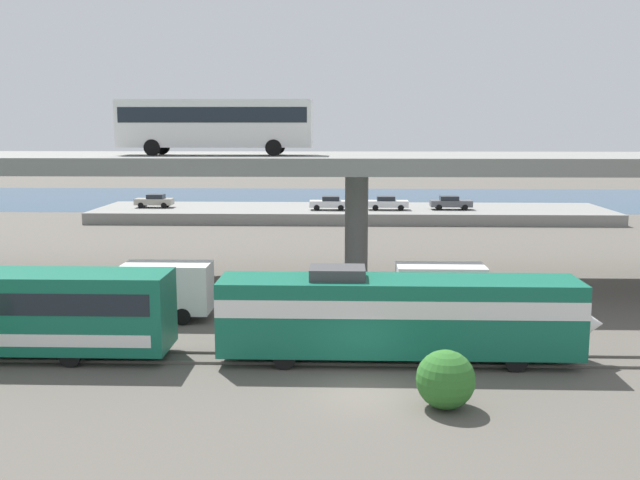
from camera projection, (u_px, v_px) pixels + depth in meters
name	position (u px, v px, depth m)	size (l,w,h in m)	color
ground_plane	(364.00, 393.00, 28.24)	(260.00, 260.00, 0.00)	#565149
rail_strip_near	(362.00, 364.00, 31.46)	(110.00, 0.12, 0.12)	#59544C
rail_strip_far	(361.00, 354.00, 32.91)	(110.00, 0.12, 0.12)	#59544C
train_locomotive	(416.00, 312.00, 31.78)	(16.66, 3.04, 4.18)	#14664C
highway_overpass	(357.00, 165.00, 46.82)	(96.00, 12.44, 8.46)	gray
transit_bus_on_overpass	(216.00, 122.00, 45.39)	(12.00, 2.68, 3.40)	silver
service_truck_west	(151.00, 289.00, 38.90)	(6.80, 2.46, 3.04)	maroon
service_truck_east	(423.00, 291.00, 38.42)	(6.80, 2.46, 3.04)	#B7B7BC
pier_parking_lot	(351.00, 213.00, 82.48)	(57.08, 12.68, 1.22)	gray
parked_car_0	(387.00, 203.00, 80.21)	(4.46, 1.87, 1.50)	silver
parked_car_1	(329.00, 203.00, 80.17)	(4.24, 1.92, 1.50)	silver
parked_car_2	(451.00, 203.00, 80.52)	(4.56, 1.85, 1.50)	#515459
parked_car_3	(154.00, 201.00, 82.60)	(4.21, 1.87, 1.50)	#9E998C
harbor_water	(350.00, 199.00, 105.29)	(140.00, 36.00, 0.01)	navy
shrub_right	(446.00, 380.00, 26.56)	(2.17, 2.17, 2.17)	#2F6E29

